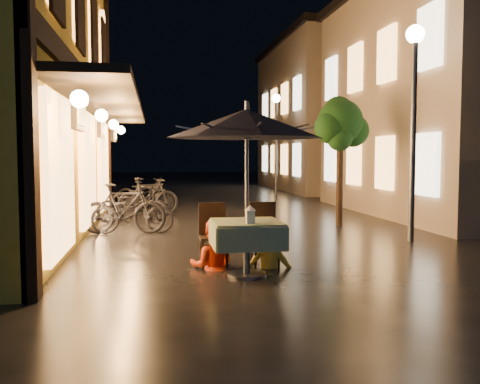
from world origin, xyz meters
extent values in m
plane|color=black|center=(0.00, 0.00, 0.00)|extent=(90.00, 90.00, 0.00)
cube|color=black|center=(-3.47, 4.00, 3.30)|extent=(0.12, 11.00, 0.35)
cube|color=black|center=(-2.90, 4.00, 2.75)|extent=(1.20, 10.50, 0.12)
cube|color=#E49E50|center=(-3.44, 3.00, 4.60)|extent=(0.10, 0.90, 1.50)
cube|color=#E49E50|center=(-3.44, 5.50, 4.60)|extent=(0.10, 0.90, 1.50)
cube|color=#E49E50|center=(-3.44, 8.00, 4.60)|extent=(0.10, 0.90, 1.50)
cube|color=#E49E50|center=(-3.44, 0.50, 1.40)|extent=(0.10, 2.20, 2.40)
cube|color=#E49E50|center=(-3.44, 4.00, 1.40)|extent=(0.10, 2.20, 2.40)
cube|color=#E49E50|center=(-3.44, 7.50, 1.40)|extent=(0.10, 2.20, 2.40)
cube|color=#E49E50|center=(3.95, 3.20, 1.50)|extent=(0.10, 1.00, 1.40)
cube|color=#E49E50|center=(3.95, 3.20, 4.30)|extent=(0.10, 1.00, 1.40)
cube|color=#E49E50|center=(3.95, 5.40, 1.50)|extent=(0.10, 1.00, 1.40)
cube|color=#E49E50|center=(3.95, 5.40, 4.30)|extent=(0.10, 1.00, 1.40)
cube|color=#E49E50|center=(3.95, 7.60, 1.50)|extent=(0.10, 1.00, 1.40)
cube|color=#E49E50|center=(3.95, 7.60, 4.30)|extent=(0.10, 1.00, 1.40)
cube|color=#E49E50|center=(3.95, 9.80, 1.50)|extent=(0.10, 1.00, 1.40)
cube|color=#E49E50|center=(3.95, 9.80, 4.30)|extent=(0.10, 1.00, 1.40)
cube|color=gray|center=(7.50, 18.00, 3.50)|extent=(7.00, 10.00, 7.00)
cube|color=black|center=(7.50, 18.00, 7.15)|extent=(7.30, 10.30, 0.30)
cube|color=#E49E50|center=(3.95, 14.20, 1.50)|extent=(0.10, 1.00, 1.40)
cube|color=#E49E50|center=(3.95, 14.20, 4.30)|extent=(0.10, 1.00, 1.40)
cube|color=#E49E50|center=(3.95, 16.40, 1.50)|extent=(0.10, 1.00, 1.40)
cube|color=#E49E50|center=(3.95, 16.40, 4.30)|extent=(0.10, 1.00, 1.40)
cube|color=#E49E50|center=(3.95, 18.60, 1.50)|extent=(0.10, 1.00, 1.40)
cube|color=#E49E50|center=(3.95, 18.60, 4.30)|extent=(0.10, 1.00, 1.40)
cube|color=#E49E50|center=(3.95, 20.80, 1.50)|extent=(0.10, 1.00, 1.40)
cube|color=#E49E50|center=(3.95, 20.80, 4.30)|extent=(0.10, 1.00, 1.40)
cylinder|color=black|center=(2.40, 4.50, 1.10)|extent=(0.16, 0.16, 2.20)
sphere|color=black|center=(2.40, 4.50, 2.50)|extent=(1.10, 1.10, 1.10)
sphere|color=black|center=(2.75, 4.60, 2.30)|extent=(0.80, 0.80, 0.80)
sphere|color=black|center=(2.10, 4.35, 2.35)|extent=(0.76, 0.76, 0.76)
sphere|color=black|center=(2.45, 4.80, 2.80)|extent=(0.70, 0.70, 0.70)
sphere|color=black|center=(2.30, 4.25, 2.10)|extent=(0.60, 0.60, 0.60)
cylinder|color=#59595E|center=(3.00, 2.00, 2.00)|extent=(0.12, 0.12, 4.00)
sphere|color=#FFEFC5|center=(3.00, 2.00, 4.05)|extent=(0.36, 0.36, 0.36)
cylinder|color=#59595E|center=(3.00, 14.00, 2.00)|extent=(0.12, 0.12, 4.00)
sphere|color=#FFEFC5|center=(3.00, 14.00, 4.05)|extent=(0.36, 0.36, 0.36)
cylinder|color=#59595E|center=(-0.75, -0.49, 0.36)|extent=(0.10, 0.10, 0.72)
cylinder|color=#59595E|center=(-0.75, -0.49, 0.02)|extent=(0.56, 0.56, 0.04)
cube|color=#2A5C2F|center=(-0.75, -0.49, 0.75)|extent=(0.95, 0.95, 0.06)
cube|color=#2A5C2F|center=(-0.27, -0.49, 0.58)|extent=(0.04, 0.95, 0.33)
cube|color=#2A5C2F|center=(-1.22, -0.49, 0.58)|extent=(0.04, 0.95, 0.33)
cube|color=#2A5C2F|center=(-0.75, -0.01, 0.58)|extent=(0.95, 0.04, 0.33)
cube|color=#2A5C2F|center=(-0.75, -0.96, 0.58)|extent=(0.95, 0.04, 0.33)
cylinder|color=#59595E|center=(-0.75, -0.49, 1.15)|extent=(0.05, 0.05, 2.30)
cone|color=black|center=(-0.75, -0.49, 2.15)|extent=(2.24, 2.24, 0.40)
cylinder|color=#59595E|center=(-0.75, -0.49, 2.40)|extent=(0.06, 0.06, 0.12)
cube|color=black|center=(-1.15, 0.16, 0.45)|extent=(0.42, 0.42, 0.05)
cube|color=black|center=(-1.15, 0.35, 0.70)|extent=(0.42, 0.04, 0.55)
cylinder|color=black|center=(-1.33, -0.02, 0.21)|extent=(0.04, 0.04, 0.43)
cylinder|color=black|center=(-0.97, -0.02, 0.21)|extent=(0.04, 0.04, 0.43)
cylinder|color=black|center=(-1.33, 0.34, 0.21)|extent=(0.04, 0.04, 0.43)
cylinder|color=black|center=(-0.97, 0.34, 0.21)|extent=(0.04, 0.04, 0.43)
cube|color=black|center=(-0.35, 0.16, 0.45)|extent=(0.42, 0.42, 0.05)
cube|color=black|center=(-0.35, 0.35, 0.70)|extent=(0.42, 0.04, 0.55)
cylinder|color=black|center=(-0.53, -0.02, 0.21)|extent=(0.04, 0.04, 0.43)
cylinder|color=black|center=(-0.17, -0.02, 0.21)|extent=(0.04, 0.04, 0.43)
cylinder|color=black|center=(-0.53, 0.34, 0.21)|extent=(0.04, 0.04, 0.43)
cylinder|color=black|center=(-0.17, 0.34, 0.21)|extent=(0.04, 0.04, 0.43)
cube|color=white|center=(-0.75, -0.76, 0.87)|extent=(0.11, 0.11, 0.18)
cube|color=#FFD88C|center=(-0.75, -0.76, 0.86)|extent=(0.07, 0.07, 0.12)
cone|color=white|center=(-0.75, -0.76, 0.99)|extent=(0.16, 0.16, 0.07)
imported|color=red|center=(-1.18, 0.09, 0.71)|extent=(0.77, 0.64, 1.43)
imported|color=yellow|center=(-0.31, 0.03, 0.68)|extent=(0.96, 0.66, 1.36)
imported|color=black|center=(-2.51, 3.87, 0.47)|extent=(1.82, 0.74, 0.94)
imported|color=black|center=(-2.70, 3.87, 0.55)|extent=(1.87, 0.70, 1.10)
imported|color=black|center=(-2.58, 5.63, 0.46)|extent=(1.82, 0.84, 0.92)
imported|color=black|center=(-2.20, 7.20, 0.54)|extent=(1.85, 1.14, 1.08)
imported|color=black|center=(-2.38, 7.77, 0.48)|extent=(1.89, 0.85, 0.96)
imported|color=black|center=(-2.28, 8.50, 0.46)|extent=(1.57, 0.63, 0.92)
imported|color=black|center=(-2.38, 9.73, 0.48)|extent=(1.95, 1.27, 0.97)
camera|label=1|loc=(-2.03, -7.87, 1.72)|focal=40.00mm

